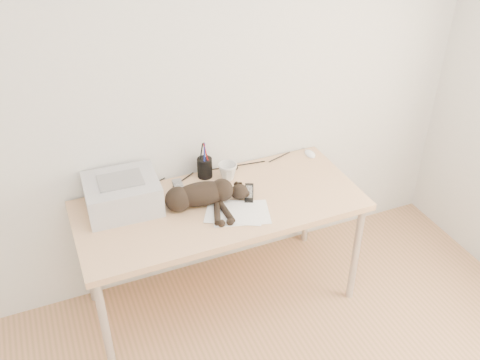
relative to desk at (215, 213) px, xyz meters
name	(u,v)px	position (x,y,z in m)	size (l,w,h in m)	color
wall_back	(195,86)	(0.00, 0.27, 0.69)	(3.50, 3.50, 0.00)	silver
desk	(215,213)	(0.00, 0.00, 0.00)	(1.60, 0.70, 0.74)	#DCAF80
printer	(122,194)	(-0.50, 0.08, 0.22)	(0.40, 0.35, 0.19)	#A1A2A6
papers	(238,213)	(0.05, -0.21, 0.14)	(0.40, 0.34, 0.01)	white
cat	(199,196)	(-0.12, -0.06, 0.20)	(0.63, 0.33, 0.14)	black
mug	(228,172)	(0.13, 0.12, 0.18)	(0.11, 0.11, 0.10)	silver
pen_cup	(205,167)	(0.01, 0.20, 0.20)	(0.09, 0.09, 0.23)	black
remote_grey	(180,189)	(-0.17, 0.12, 0.14)	(0.05, 0.19, 0.02)	gray
remote_black	(249,193)	(0.18, -0.07, 0.14)	(0.05, 0.18, 0.02)	black
mouse	(310,152)	(0.72, 0.18, 0.15)	(0.06, 0.10, 0.03)	white
cable_tangle	(202,174)	(0.00, 0.22, 0.14)	(1.36, 0.07, 0.01)	black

